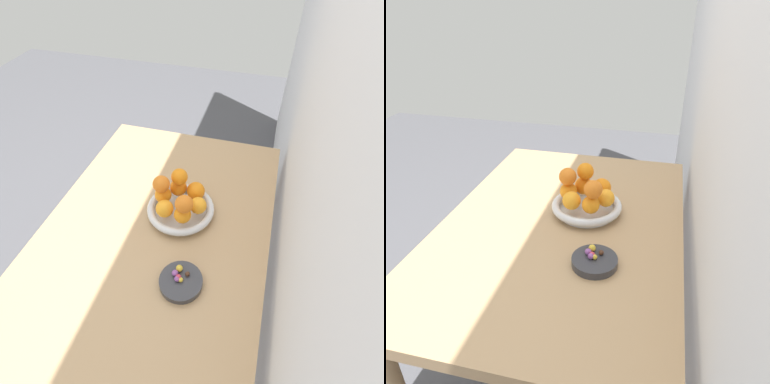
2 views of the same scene
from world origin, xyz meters
TOP-DOWN VIEW (x-y plane):
  - ground_plane at (0.00, 0.00)m, footprint 6.00×6.00m
  - wall_back at (0.00, 0.44)m, footprint 4.00×0.05m
  - dining_table at (0.00, 0.00)m, footprint 1.10×0.76m
  - fruit_bowl at (-0.08, 0.06)m, footprint 0.23×0.23m
  - candy_dish at (0.18, 0.14)m, footprint 0.13×0.13m
  - orange_0 at (-0.07, 0.13)m, footprint 0.06×0.06m
  - orange_1 at (-0.13, 0.10)m, footprint 0.06×0.06m
  - orange_2 at (-0.13, 0.04)m, footprint 0.06×0.06m
  - orange_3 at (-0.08, 0.00)m, footprint 0.06×0.06m
  - orange_4 at (-0.03, 0.03)m, footprint 0.06×0.06m
  - orange_5 at (-0.02, 0.09)m, footprint 0.06×0.06m
  - orange_6 at (-0.08, -0.00)m, footprint 0.06×0.06m
  - orange_7 at (-0.01, 0.10)m, footprint 0.06×0.06m
  - orange_8 at (-0.13, 0.05)m, footprint 0.06×0.06m
  - candy_ball_0 at (0.16, 0.16)m, footprint 0.01×0.01m
  - candy_ball_1 at (0.17, 0.12)m, footprint 0.02×0.02m
  - candy_ball_2 at (0.18, 0.14)m, footprint 0.01×0.01m
  - candy_ball_3 at (0.15, 0.13)m, footprint 0.02×0.02m
  - candy_ball_4 at (0.18, 0.14)m, footprint 0.02×0.02m
  - candy_ball_5 at (0.18, 0.13)m, footprint 0.02×0.02m

SIDE VIEW (x-z plane):
  - ground_plane at x=0.00m, z-range 0.00..0.00m
  - dining_table at x=0.00m, z-range 0.28..1.02m
  - candy_dish at x=0.18m, z-range 0.74..0.76m
  - fruit_bowl at x=-0.08m, z-range 0.74..0.78m
  - candy_ball_0 at x=0.16m, z-range 0.76..0.78m
  - candy_ball_2 at x=0.18m, z-range 0.76..0.78m
  - candy_ball_5 at x=0.18m, z-range 0.76..0.78m
  - candy_ball_4 at x=0.18m, z-range 0.76..0.78m
  - candy_ball_1 at x=0.17m, z-range 0.76..0.78m
  - candy_ball_3 at x=0.15m, z-range 0.76..0.78m
  - orange_5 at x=-0.02m, z-range 0.78..0.84m
  - orange_0 at x=-0.07m, z-range 0.78..0.84m
  - orange_3 at x=-0.08m, z-range 0.78..0.84m
  - orange_4 at x=-0.03m, z-range 0.78..0.84m
  - orange_2 at x=-0.13m, z-range 0.78..0.84m
  - orange_1 at x=-0.13m, z-range 0.78..0.84m
  - orange_7 at x=-0.01m, z-range 0.84..0.89m
  - orange_6 at x=-0.08m, z-range 0.84..0.90m
  - orange_8 at x=-0.13m, z-range 0.84..0.90m
  - wall_back at x=0.00m, z-range 0.00..2.50m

